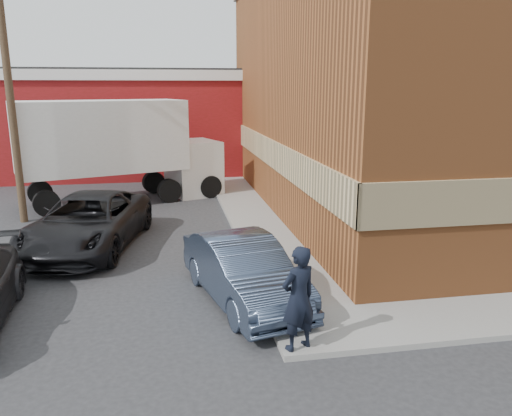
{
  "coord_description": "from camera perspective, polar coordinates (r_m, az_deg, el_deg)",
  "views": [
    {
      "loc": [
        -2.38,
        -9.43,
        4.71
      ],
      "look_at": [
        -0.21,
        2.58,
        1.73
      ],
      "focal_mm": 35.0,
      "sensor_mm": 36.0,
      "label": 1
    }
  ],
  "objects": [
    {
      "name": "ground",
      "position": [
        10.81,
        3.63,
        -12.15
      ],
      "size": [
        90.0,
        90.0,
        0.0
      ],
      "primitive_type": "plane",
      "color": "#28282B",
      "rests_on": "ground"
    },
    {
      "name": "brick_building",
      "position": [
        21.4,
        20.87,
        12.78
      ],
      "size": [
        14.25,
        18.25,
        9.36
      ],
      "color": "brown",
      "rests_on": "ground"
    },
    {
      "name": "sidewalk_west",
      "position": [
        19.24,
        -1.0,
        -0.27
      ],
      "size": [
        1.8,
        18.0,
        0.12
      ],
      "primitive_type": "cube",
      "color": "gray",
      "rests_on": "ground"
    },
    {
      "name": "warehouse",
      "position": [
        29.71,
        -17.44,
        9.44
      ],
      "size": [
        16.3,
        8.3,
        5.6
      ],
      "color": "maroon",
      "rests_on": "ground"
    },
    {
      "name": "utility_pole",
      "position": [
        19.13,
        -26.41,
        12.44
      ],
      "size": [
        2.0,
        0.26,
        9.0
      ],
      "color": "#4F3A27",
      "rests_on": "ground"
    },
    {
      "name": "man",
      "position": [
        8.94,
        4.87,
        -10.25
      ],
      "size": [
        0.83,
        0.7,
        1.93
      ],
      "primitive_type": "imported",
      "rotation": [
        0.0,
        0.0,
        3.55
      ],
      "color": "black",
      "rests_on": "sidewalk_south"
    },
    {
      "name": "sedan",
      "position": [
        11.18,
        -1.43,
        -7.15
      ],
      "size": [
        2.54,
        4.65,
        1.45
      ],
      "primitive_type": "imported",
      "rotation": [
        0.0,
        0.0,
        0.24
      ],
      "color": "#344056",
      "rests_on": "ground"
    },
    {
      "name": "suv_a",
      "position": [
        15.59,
        -18.66,
        -1.55
      ],
      "size": [
        3.79,
        6.17,
        1.6
      ],
      "primitive_type": "imported",
      "rotation": [
        0.0,
        0.0,
        -0.21
      ],
      "color": "black",
      "rests_on": "ground"
    },
    {
      "name": "box_truck",
      "position": [
        21.39,
        -15.05,
        7.07
      ],
      "size": [
        8.81,
        5.04,
        4.17
      ],
      "rotation": [
        0.0,
        0.0,
        0.32
      ],
      "color": "white",
      "rests_on": "ground"
    }
  ]
}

